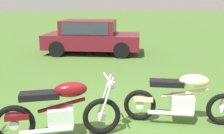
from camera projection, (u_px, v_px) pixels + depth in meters
name	position (u px, v px, depth m)	size (l,w,h in m)	color
ground_plane	(120.00, 129.00, 4.43)	(120.00, 120.00, 0.00)	#476B2D
motorcycle_maroon	(61.00, 111.00, 4.01)	(2.03, 0.64, 1.02)	black
motorcycle_cream	(183.00, 98.00, 4.56)	(2.05, 0.83, 1.02)	black
car_burgundy	(91.00, 35.00, 10.81)	(4.35, 2.72, 1.43)	maroon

